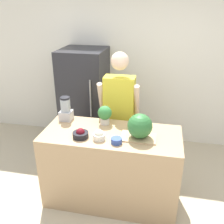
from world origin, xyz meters
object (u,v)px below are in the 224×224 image
at_px(watermelon, 140,126).
at_px(bowl_cream, 99,135).
at_px(bowl_cherries, 81,134).
at_px(potted_plant, 105,114).
at_px(person, 119,114).
at_px(refrigerator, 85,99).
at_px(blender, 66,110).
at_px(bowl_small_blue, 116,141).

bearing_deg(watermelon, bowl_cream, -164.86).
bearing_deg(bowl_cherries, potted_plant, 63.71).
bearing_deg(watermelon, potted_plant, 149.13).
bearing_deg(bowl_cherries, person, 68.44).
height_order(refrigerator, blender, refrigerator).
bearing_deg(watermelon, refrigerator, 128.33).
distance_m(refrigerator, potted_plant, 1.23).
height_order(bowl_cherries, blender, blender).
distance_m(refrigerator, bowl_cream, 1.57).
xyz_separation_m(bowl_cherries, potted_plant, (0.19, 0.38, 0.09)).
xyz_separation_m(refrigerator, blender, (0.08, -1.04, 0.26)).
bearing_deg(bowl_cream, watermelon, 15.14).
distance_m(bowl_cherries, blender, 0.52).
relative_size(person, potted_plant, 7.55).
bearing_deg(watermelon, blender, 163.55).
bearing_deg(bowl_small_blue, blender, 149.13).
distance_m(bowl_small_blue, potted_plant, 0.49).
distance_m(watermelon, potted_plant, 0.53).
bearing_deg(bowl_cherries, blender, 128.94).
xyz_separation_m(bowl_cream, blender, (-0.53, 0.40, 0.09)).
height_order(watermelon, blender, blender).
height_order(watermelon, bowl_small_blue, watermelon).
height_order(person, bowl_cream, person).
xyz_separation_m(watermelon, blender, (-0.96, 0.28, -0.01)).
xyz_separation_m(bowl_small_blue, potted_plant, (-0.23, 0.43, 0.10)).
bearing_deg(watermelon, bowl_cherries, -170.24).
distance_m(refrigerator, person, 0.98).
relative_size(bowl_small_blue, potted_plant, 0.52).
xyz_separation_m(watermelon, bowl_cherries, (-0.64, -0.11, -0.11)).
bearing_deg(bowl_cream, person, 83.51).
height_order(refrigerator, person, person).
height_order(person, potted_plant, person).
bearing_deg(bowl_cherries, bowl_small_blue, -5.99).
height_order(refrigerator, potted_plant, refrigerator).
xyz_separation_m(watermelon, potted_plant, (-0.45, 0.27, -0.02)).
relative_size(bowl_cherries, blender, 0.58).
bearing_deg(bowl_small_blue, person, 98.06).
bearing_deg(person, bowl_small_blue, -81.94).
bearing_deg(potted_plant, blender, 178.59).
distance_m(person, bowl_cherries, 0.82).
distance_m(blender, potted_plant, 0.51).
bearing_deg(person, bowl_cream, -96.49).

